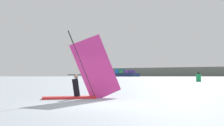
# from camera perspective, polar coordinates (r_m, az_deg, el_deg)

# --- Properties ---
(ground_plane) EXTENTS (4000.00, 4000.00, 0.00)m
(ground_plane) POSITION_cam_1_polar(r_m,az_deg,el_deg) (10.76, -3.09, -9.41)
(ground_plane) COLOR #9EA8B2
(windsurfer) EXTENTS (3.96, 2.25, 3.87)m
(windsurfer) POSITION_cam_1_polar(r_m,az_deg,el_deg) (13.62, -6.66, -4.16)
(windsurfer) COLOR red
(windsurfer) RESTS_ON ground_plane
(cargo_ship) EXTENTS (165.20, 118.40, 29.41)m
(cargo_ship) POSITION_cam_1_polar(r_m,az_deg,el_deg) (657.47, -0.35, -2.47)
(cargo_ship) COLOR navy
(cargo_ship) RESTS_ON ground_plane
(distant_headland) EXTENTS (1233.64, 607.51, 31.79)m
(distant_headland) POSITION_cam_1_polar(r_m,az_deg,el_deg) (1162.64, 1.14, -2.27)
(distant_headland) COLOR #60665B
(distant_headland) RESTS_ON ground_plane
(channel_buoy) EXTENTS (1.04, 1.04, 2.14)m
(channel_buoy) POSITION_cam_1_polar(r_m,az_deg,el_deg) (57.01, 19.08, -3.07)
(channel_buoy) COLOR #19994C
(channel_buoy) RESTS_ON ground_plane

